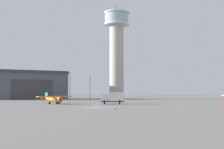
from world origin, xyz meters
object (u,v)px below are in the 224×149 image
Objects in this scene: control_tower at (117,47)px; traffic_cone_near_right at (89,104)px; truck_box_white at (113,97)px; light_post_north at (70,83)px; light_post_east at (90,85)px; airplane_orange at (53,99)px; traffic_cone_near_left at (116,107)px; traffic_cone_mid_apron at (114,108)px.

traffic_cone_near_right is at bearing -95.80° from control_tower.
truck_box_white is 0.56× the size of light_post_north.
control_tower is at bearing 70.73° from light_post_east.
traffic_cone_near_right is at bearing 8.98° from airplane_orange.
truck_box_white is 26.86m from light_post_east.
light_post_east is 0.87× the size of light_post_north.
light_post_east is 10.24m from light_post_north.
airplane_orange reaches higher than traffic_cone_near_left.
traffic_cone_near_left is (8.90, -42.98, -4.97)m from light_post_east.
airplane_orange is 26.72m from light_post_east.
traffic_cone_near_left is 0.85× the size of traffic_cone_near_right.
control_tower is 67.02× the size of traffic_cone_near_left.
truck_box_white is at bearing 92.84° from traffic_cone_near_left.
traffic_cone_mid_apron is (0.57, -21.28, -1.31)m from truck_box_white.
airplane_orange is 13.63× the size of traffic_cone_mid_apron.
light_post_north reaches higher than airplane_orange.
light_post_east is at bearing -40.98° from light_post_north.
control_tower is 4.49× the size of light_post_east.
traffic_cone_near_left is 1.05× the size of traffic_cone_mid_apron.
control_tower is at bearing 90.31° from traffic_cone_near_left.
light_post_east is at bearing 100.44° from traffic_cone_mid_apron.
traffic_cone_mid_apron is at bearing -94.77° from traffic_cone_near_left.
truck_box_white is at bearing 91.53° from traffic_cone_mid_apron.
traffic_cone_near_right is (-5.73, -56.33, -20.92)m from control_tower.
light_post_east is 14.93× the size of traffic_cone_near_left.
airplane_orange is 12.96× the size of traffic_cone_near_left.
truck_box_white is at bearing -72.44° from light_post_east.
light_post_north is at bearing 108.49° from traffic_cone_near_left.
traffic_cone_near_left is at bearing -71.51° from light_post_north.
airplane_orange is at bearing -106.48° from control_tower.
control_tower is at bearing 116.93° from airplane_orange.
airplane_orange is 0.76× the size of light_post_north.
light_post_east reaches higher than traffic_cone_near_left.
truck_box_white is at bearing 51.42° from traffic_cone_near_right.
traffic_cone_near_left is (15.19, -17.32, -0.99)m from airplane_orange.
traffic_cone_near_left is at bearing 91.87° from truck_box_white.
airplane_orange reaches higher than traffic_cone_near_right.
traffic_cone_mid_apron is (16.31, -53.34, -5.67)m from light_post_north.
light_post_east is 47.69m from traffic_cone_mid_apron.
traffic_cone_near_right is (-5.21, -6.53, -1.24)m from truck_box_white.
traffic_cone_near_right is at bearing 111.41° from traffic_cone_mid_apron.
traffic_cone_mid_apron is at bearing -68.59° from traffic_cone_near_right.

